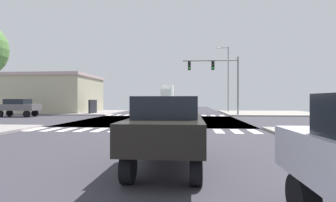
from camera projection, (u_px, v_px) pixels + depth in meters
The scene contains 12 objects.
ground at pixel (160, 121), 22.24m from camera, with size 90.00×90.00×0.05m.
sidewalk_corner_ne at pixel (270, 113), 33.10m from camera, with size 12.00×12.00×0.14m.
sidewalk_corner_nw at pixel (77, 112), 35.29m from camera, with size 12.00×12.00×0.14m.
crosswalk_near at pixel (141, 130), 14.99m from camera, with size 13.50×2.00×0.01m.
crosswalk_far at pixel (165, 115), 29.53m from camera, with size 13.50×2.00×0.01m.
traffic_signal_mast at pixel (216, 72), 28.71m from camera, with size 6.27×0.55×6.63m.
street_lamp at pixel (227, 74), 36.58m from camera, with size 1.78×0.32×9.37m.
bank_building at pixel (47, 94), 35.93m from camera, with size 14.80×9.54×5.25m.
sedan_nearside_1 at pixel (158, 104), 37.38m from camera, with size 1.80×4.30×1.88m.
sedan_farside_2 at pixel (168, 125), 6.85m from camera, with size 1.80×4.30×1.88m.
sedan_crossing_3 at pixel (18, 106), 27.03m from camera, with size 4.30×1.80×1.88m.
box_truck_queued_1 at pixel (167, 96), 52.84m from camera, with size 2.40×7.20×4.85m.
Camera 1 is at (2.59, -22.09, 1.80)m, focal length 27.30 mm.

